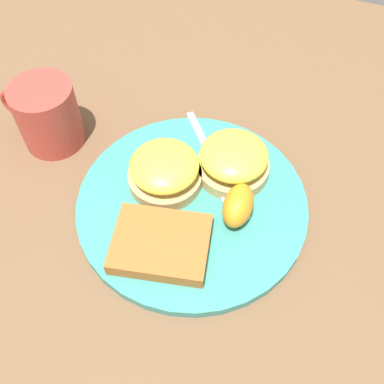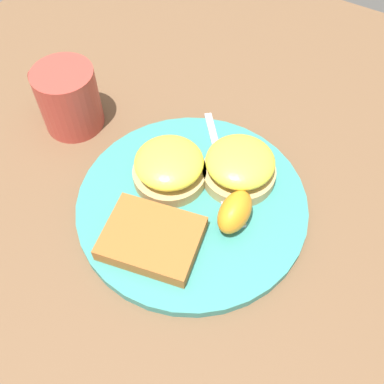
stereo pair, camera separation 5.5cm
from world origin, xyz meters
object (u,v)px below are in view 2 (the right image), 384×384
Objects in this scene: sandwich_benedict_right at (169,167)px; hashbrown_patty at (152,238)px; cup at (68,98)px; fork at (223,174)px; sandwich_benedict_left at (240,166)px; orange_wedge at (234,213)px.

sandwich_benedict_right is 0.86× the size of hashbrown_patty.
fork is at bearing -176.19° from cup.
sandwich_benedict_right is at bearing 172.41° from cup.
sandwich_benedict_right is (0.08, 0.05, 0.00)m from sandwich_benedict_left.
cup is at bearing -28.17° from hashbrown_patty.
sandwich_benedict_left is 0.83× the size of cup.
cup is at bearing 3.81° from fork.
fork is (-0.02, -0.13, -0.01)m from hashbrown_patty.
sandwich_benedict_left is at bearing -161.02° from fork.
hashbrown_patty is 0.10m from orange_wedge.
sandwich_benedict_right is at bearing 31.65° from sandwich_benedict_left.
orange_wedge is at bearing 170.18° from sandwich_benedict_right.
orange_wedge reaches higher than hashbrown_patty.
cup is (0.24, 0.02, 0.03)m from fork.
sandwich_benedict_left and sandwich_benedict_right have the same top height.
orange_wedge is (-0.07, -0.07, 0.01)m from hashbrown_patty.
hashbrown_patty is at bearing 79.78° from fork.
sandwich_benedict_left is 0.60× the size of fork.
sandwich_benedict_left is at bearing -67.73° from orange_wedge.
sandwich_benedict_right reaches higher than hashbrown_patty.
cup is at bearing -8.39° from orange_wedge.
sandwich_benedict_right reaches higher than orange_wedge.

